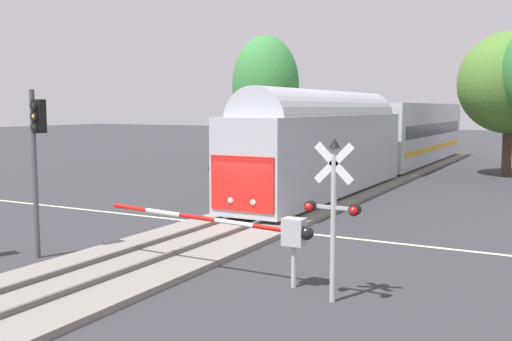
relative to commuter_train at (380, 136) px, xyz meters
The scene contains 10 objects.
ground_plane 18.46m from the commuter_train, 90.01° to the right, with size 220.00×220.00×0.00m, color #333338.
road_centre_stripe 18.45m from the commuter_train, 90.01° to the right, with size 44.00×0.20×0.01m.
railway_track 18.44m from the commuter_train, 90.01° to the right, with size 4.40×80.00×0.32m.
commuter_train is the anchor object (origin of this frame).
crossing_gate_near 24.80m from the commuter_train, 80.28° to the right, with size 6.51×0.40×1.80m.
crossing_signal_mast 25.83m from the commuter_train, 75.93° to the right, with size 1.36×0.44×3.89m.
crossing_gate_far 12.96m from the commuter_train, 110.38° to the right, with size 5.16×0.40×1.80m.
traffic_signal_median 25.61m from the commuter_train, 96.89° to the right, with size 0.53×0.38×5.15m.
oak_behind_train 9.71m from the commuter_train, behind, with size 4.92×4.92×9.84m.
elm_centre_background 9.33m from the commuter_train, 33.25° to the left, with size 6.69×6.69×9.61m.
Camera 1 is at (11.16, -19.73, 4.60)m, focal length 41.66 mm.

